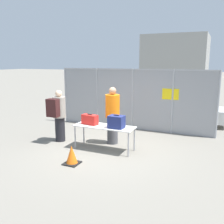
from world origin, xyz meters
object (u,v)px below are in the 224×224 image
security_worker_near (107,116)px  suitcase_red (90,119)px  traffic_cone (43,146)px  inspection_table (107,125)px  utility_trailer (176,115)px  suitcase_navy (125,118)px  traveler_hooded (35,116)px

security_worker_near → suitcase_red: bearing=62.0°
traffic_cone → inspection_table: bearing=28.8°
security_worker_near → utility_trailer: bearing=-127.1°
inspection_table → traffic_cone: inspection_table is taller
suitcase_navy → utility_trailer: (2.14, 4.34, -0.55)m
suitcase_red → security_worker_near: security_worker_near is taller
suitcase_navy → security_worker_near: bearing=130.3°
traveler_hooded → utility_trailer: traveler_hooded is taller
inspection_table → security_worker_near: bearing=99.3°
inspection_table → security_worker_near: 0.85m
suitcase_red → utility_trailer: size_ratio=0.13×
traveler_hooded → suitcase_red: bearing=-13.0°
suitcase_red → traffic_cone: (-1.17, -1.02, -0.65)m
traveler_hooded → security_worker_near: size_ratio=1.05×
inspection_table → traffic_cone: size_ratio=4.14×
suitcase_navy → utility_trailer: suitcase_navy is taller
traveler_hooded → traffic_cone: traveler_hooded is taller
suitcase_red → utility_trailer: 5.42m
suitcase_red → utility_trailer: bearing=52.6°
inspection_table → utility_trailer: size_ratio=0.63×
suitcase_red → traffic_cone: bearing=-138.9°
traveler_hooded → security_worker_near: 2.42m
suitcase_red → suitcase_navy: size_ratio=0.99×
security_worker_near → utility_trailer: security_worker_near is taller
inspection_table → utility_trailer: (2.70, 4.35, -0.31)m
traveler_hooded → traffic_cone: 1.41m
traveler_hooded → utility_trailer: size_ratio=0.52×
suitcase_red → traveler_hooded: (-1.84, -0.02, 0.07)m
traveler_hooded → utility_trailer: 6.71m
inspection_table → traveler_hooded: 2.43m
traveler_hooded → security_worker_near: traveler_hooded is taller
inspection_table → traveler_hooded: size_ratio=1.21×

